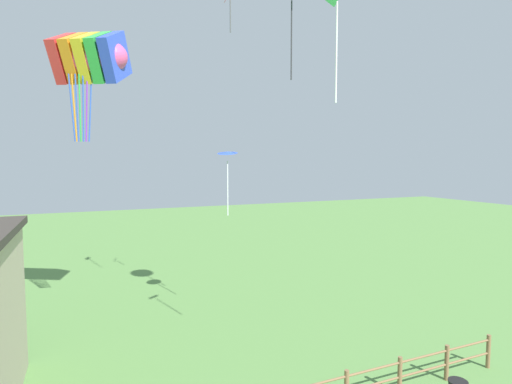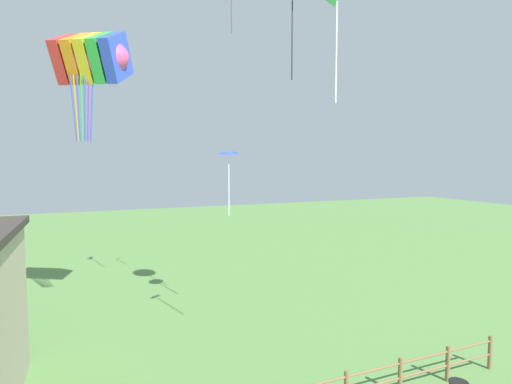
# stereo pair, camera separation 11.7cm
# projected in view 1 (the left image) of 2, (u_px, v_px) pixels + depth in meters

# --- Properties ---
(kite_rainbow_parafoil) EXTENTS (3.67, 3.37, 4.41)m
(kite_rainbow_parafoil) POSITION_uv_depth(u_px,v_px,m) (91.00, 58.00, 15.65)
(kite_rainbow_parafoil) COLOR #E54C8C
(kite_blue_delta) EXTENTS (1.22, 1.22, 2.85)m
(kite_blue_delta) POSITION_uv_depth(u_px,v_px,m) (227.00, 156.00, 17.16)
(kite_blue_delta) COLOR blue
(kite_green_diamond) EXTENTS (0.72, 0.68, 3.36)m
(kite_green_diamond) POSITION_uv_depth(u_px,v_px,m) (337.00, 17.00, 10.81)
(kite_green_diamond) COLOR green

